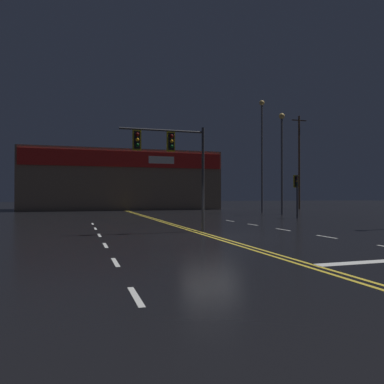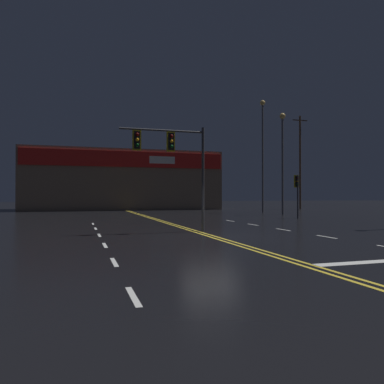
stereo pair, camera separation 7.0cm
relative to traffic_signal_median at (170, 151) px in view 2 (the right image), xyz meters
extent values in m
plane|color=black|center=(1.35, -2.25, -4.02)|extent=(200.00, 200.00, 0.00)
cube|color=gold|center=(1.20, -2.25, -4.02)|extent=(0.12, 60.00, 0.01)
cube|color=gold|center=(1.50, -2.25, -4.02)|extent=(0.12, 60.00, 0.01)
cube|color=silver|center=(-3.40, -11.25, -4.02)|extent=(0.12, 1.40, 0.01)
cube|color=silver|center=(-3.40, -7.65, -4.02)|extent=(0.12, 1.40, 0.01)
cube|color=silver|center=(-3.40, -4.05, -4.02)|extent=(0.12, 1.40, 0.01)
cube|color=silver|center=(-3.40, -0.45, -4.02)|extent=(0.12, 1.40, 0.01)
cube|color=silver|center=(-3.40, 3.15, -4.02)|extent=(0.12, 1.40, 0.01)
cube|color=silver|center=(-3.40, 6.75, -4.02)|extent=(0.12, 1.40, 0.01)
cube|color=silver|center=(6.10, -4.05, -4.02)|extent=(0.12, 1.40, 0.01)
cube|color=silver|center=(6.10, -0.45, -4.02)|extent=(0.12, 1.40, 0.01)
cube|color=silver|center=(6.10, 3.15, -4.02)|extent=(0.12, 1.40, 0.01)
cube|color=silver|center=(6.10, 6.75, -4.02)|extent=(0.12, 1.40, 0.01)
cylinder|color=#38383D|center=(1.75, 0.01, -1.38)|extent=(0.14, 0.14, 5.28)
cylinder|color=#38383D|center=(-0.36, 0.01, 1.01)|extent=(4.22, 0.10, 0.10)
cube|color=black|center=(0.06, 0.01, 0.47)|extent=(0.28, 0.24, 0.84)
cube|color=gold|center=(0.06, 0.01, 0.47)|extent=(0.42, 0.08, 0.99)
sphere|color=#500705|center=(0.06, -0.15, 0.72)|extent=(0.17, 0.17, 0.17)
sphere|color=orange|center=(0.06, -0.15, 0.47)|extent=(0.17, 0.17, 0.17)
sphere|color=#084513|center=(0.06, -0.15, 0.22)|extent=(0.17, 0.17, 0.17)
cube|color=black|center=(-1.63, 0.01, 0.47)|extent=(0.28, 0.24, 0.84)
cube|color=gold|center=(-1.63, 0.01, 0.47)|extent=(0.42, 0.08, 0.99)
sphere|color=#500705|center=(-1.63, -0.15, 0.72)|extent=(0.17, 0.17, 0.17)
sphere|color=orange|center=(-1.63, -0.15, 0.47)|extent=(0.17, 0.17, 0.17)
sphere|color=#084513|center=(-1.63, -0.15, 0.22)|extent=(0.17, 0.17, 0.17)
cylinder|color=#38383D|center=(12.38, 7.89, -2.31)|extent=(0.13, 0.13, 3.42)
cube|color=black|center=(12.38, 8.07, -1.07)|extent=(0.28, 0.24, 0.84)
cube|color=gold|center=(12.38, 8.07, -1.07)|extent=(0.42, 0.08, 0.99)
sphere|color=#500705|center=(12.38, 7.91, -0.82)|extent=(0.17, 0.17, 0.17)
sphere|color=orange|center=(12.38, 7.91, -1.07)|extent=(0.17, 0.17, 0.17)
sphere|color=#084513|center=(12.38, 7.91, -1.32)|extent=(0.17, 0.17, 0.17)
cylinder|color=#59595E|center=(14.40, 13.57, 0.61)|extent=(0.20, 0.20, 9.26)
sphere|color=#F4C666|center=(14.40, 13.57, 5.41)|extent=(0.56, 0.56, 0.56)
cylinder|color=#59595E|center=(14.66, 18.05, 1.78)|extent=(0.20, 0.20, 11.61)
sphere|color=#F4C666|center=(14.66, 18.05, 7.76)|extent=(0.56, 0.56, 0.56)
cube|color=#7A6651|center=(1.35, 32.26, -0.26)|extent=(24.53, 10.00, 7.52)
cube|color=red|center=(1.35, 27.16, 2.18)|extent=(24.03, 0.20, 1.88)
cube|color=white|center=(5.64, 27.11, 2.18)|extent=(3.20, 0.16, 0.90)
cylinder|color=#4C3828|center=(24.35, 25.80, 2.26)|extent=(0.26, 0.26, 12.57)
cube|color=#4C3828|center=(24.35, 25.80, 7.95)|extent=(2.20, 0.12, 0.12)
camera|label=1|loc=(-4.44, -17.98, -2.20)|focal=35.00mm
camera|label=2|loc=(-4.37, -18.00, -2.20)|focal=35.00mm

